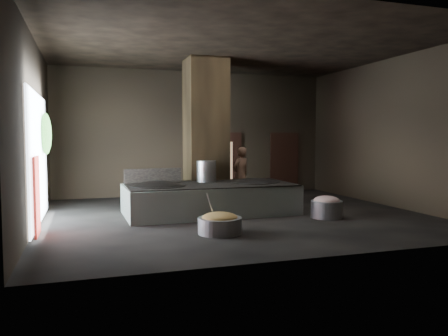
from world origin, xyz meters
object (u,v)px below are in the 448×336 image
object	(u,v)px
wok_right	(255,185)
cook	(241,175)
wok_left	(158,189)
stock_pot	(206,171)
hearth_platform	(210,199)
veg_basin	(220,226)
meat_basin	(327,209)

from	to	relation	value
wok_right	cook	bearing A→B (deg)	82.98
wok_left	stock_pot	xyz separation A→B (m)	(1.50, 0.60, 0.38)
hearth_platform	stock_pot	xyz separation A→B (m)	(0.05, 0.55, 0.73)
veg_basin	wok_right	bearing A→B (deg)	54.30
wok_left	meat_basin	bearing A→B (deg)	-19.65
hearth_platform	wok_right	xyz separation A→B (m)	(1.35, 0.05, 0.35)
hearth_platform	stock_pot	distance (m)	0.91
wok_right	stock_pot	world-z (taller)	stock_pot
cook	veg_basin	bearing A→B (deg)	41.12
wok_left	cook	bearing A→B (deg)	31.64
veg_basin	cook	bearing A→B (deg)	64.55
cook	veg_basin	size ratio (longest dim) A/B	1.86
hearth_platform	veg_basin	size ratio (longest dim) A/B	4.79
cook	stock_pot	bearing A→B (deg)	16.26
hearth_platform	veg_basin	bearing A→B (deg)	-102.37
hearth_platform	wok_right	size ratio (longest dim) A/B	3.41
hearth_platform	cook	world-z (taller)	cook
wok_left	cook	size ratio (longest dim) A/B	0.81
wok_right	veg_basin	world-z (taller)	wok_right
hearth_platform	wok_left	distance (m)	1.49
hearth_platform	cook	distance (m)	2.44
meat_basin	wok_right	bearing A→B (deg)	131.08
hearth_platform	stock_pot	bearing A→B (deg)	83.42
hearth_platform	wok_left	xyz separation A→B (m)	(-1.45, -0.05, 0.35)
stock_pot	wok_right	bearing A→B (deg)	-21.04
wok_left	veg_basin	world-z (taller)	wok_left
wok_left	wok_right	bearing A→B (deg)	2.05
meat_basin	cook	bearing A→B (deg)	109.30
hearth_platform	meat_basin	xyz separation A→B (m)	(2.74, -1.55, -0.18)
veg_basin	meat_basin	xyz separation A→B (m)	(3.23, 0.96, 0.05)
wok_left	veg_basin	xyz separation A→B (m)	(0.96, -2.46, -0.57)
wok_left	wok_right	xyz separation A→B (m)	(2.80, 0.10, 0.00)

